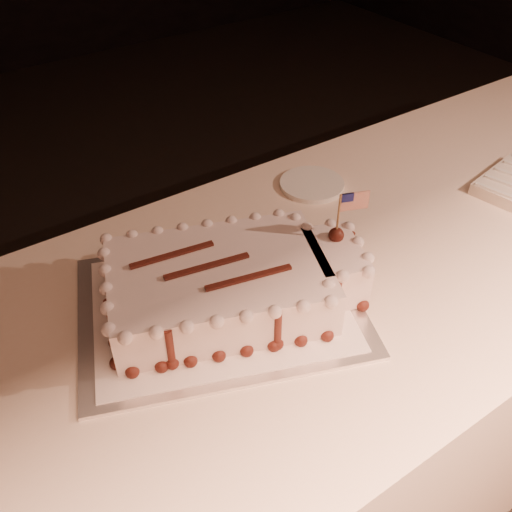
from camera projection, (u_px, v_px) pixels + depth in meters
banquet_table at (334, 374)px, 1.39m from camera, size 2.40×0.80×0.75m
cake_board at (220, 306)px, 1.04m from camera, size 0.60×0.53×0.01m
doily at (220, 304)px, 1.03m from camera, size 0.54×0.48×0.00m
sheet_cake at (233, 283)px, 1.01m from camera, size 0.50×0.38×0.19m
side_plate at (312, 184)px, 1.35m from camera, size 0.15×0.15×0.01m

